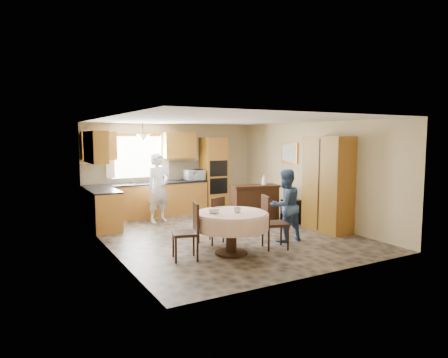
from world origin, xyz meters
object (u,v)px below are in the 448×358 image
at_px(cupboard, 328,184).
at_px(chair_right, 271,219).
at_px(sideboard, 255,204).
at_px(oven_tower, 214,174).
at_px(chair_left, 190,228).
at_px(person_dining, 285,206).
at_px(chair_back, 214,218).
at_px(dining_table, 231,221).
at_px(person_sink, 158,188).

bearing_deg(cupboard, chair_right, -163.97).
distance_m(sideboard, chair_right, 2.61).
relative_size(oven_tower, sideboard, 1.76).
relative_size(oven_tower, chair_left, 2.13).
xyz_separation_m(oven_tower, person_dining, (-0.35, -3.81, -0.32)).
distance_m(chair_back, chair_right, 1.16).
xyz_separation_m(dining_table, person_sink, (-0.20, 3.29, 0.26)).
bearing_deg(cupboard, chair_back, 174.28).
bearing_deg(oven_tower, chair_back, -117.58).
relative_size(sideboard, chair_back, 1.27).
distance_m(oven_tower, chair_left, 4.74).
bearing_deg(cupboard, chair_left, -173.28).
bearing_deg(chair_right, person_sink, 34.59).
bearing_deg(chair_back, chair_right, 109.91).
height_order(chair_back, person_dining, person_dining).
bearing_deg(chair_back, oven_tower, -140.65).
height_order(chair_back, person_sink, person_sink).
xyz_separation_m(oven_tower, person_sink, (-1.96, -0.75, -0.20)).
height_order(dining_table, chair_back, chair_back).
height_order(dining_table, chair_left, chair_left).
relative_size(chair_right, person_sink, 0.60).
bearing_deg(oven_tower, dining_table, -113.52).
distance_m(oven_tower, person_dining, 3.84).
distance_m(chair_back, person_sink, 2.54).
height_order(oven_tower, person_dining, oven_tower).
bearing_deg(sideboard, chair_left, -130.01).
distance_m(oven_tower, dining_table, 4.43).
relative_size(chair_left, chair_right, 0.97).
height_order(oven_tower, person_sink, oven_tower).
height_order(chair_left, chair_back, chair_left).
distance_m(oven_tower, sideboard, 1.91).
bearing_deg(chair_right, dining_table, 103.13).
bearing_deg(chair_right, chair_left, 102.28).
xyz_separation_m(chair_right, person_sink, (-1.05, 3.35, 0.30)).
height_order(cupboard, chair_back, cupboard).
bearing_deg(chair_right, oven_tower, 4.72).
bearing_deg(oven_tower, chair_right, -102.54).
height_order(oven_tower, dining_table, oven_tower).
bearing_deg(chair_back, person_dining, 134.69).
bearing_deg(person_dining, chair_left, 1.64).
bearing_deg(chair_left, person_dining, 108.73).
relative_size(chair_back, chair_right, 0.92).
height_order(chair_left, person_sink, person_sink).
xyz_separation_m(chair_back, person_dining, (1.35, -0.55, 0.22)).
bearing_deg(sideboard, dining_table, -119.57).
xyz_separation_m(oven_tower, chair_back, (-1.70, -3.26, -0.54)).
xyz_separation_m(sideboard, cupboard, (0.81, -1.75, 0.65)).
height_order(cupboard, chair_right, cupboard).
distance_m(chair_left, chair_right, 1.65).
relative_size(sideboard, person_sink, 0.69).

